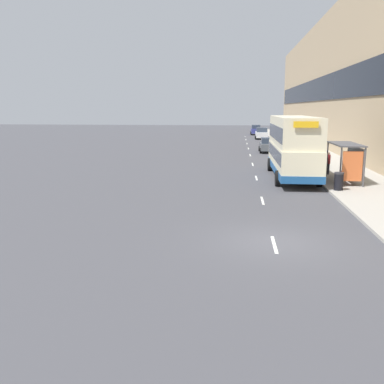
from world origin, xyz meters
TOP-DOWN VIEW (x-y plane):
  - ground_plane at (0.00, 0.00)m, footprint 220.00×220.00m
  - pavement at (6.50, 38.50)m, footprint 5.00×93.00m
  - terrace_facade at (10.49, 38.50)m, footprint 3.10×93.00m
  - lane_mark_0 at (0.00, -0.33)m, footprint 0.12×2.00m
  - lane_mark_1 at (0.00, 7.22)m, footprint 0.12×2.00m
  - lane_mark_2 at (0.00, 14.77)m, footprint 0.12×2.00m
  - lane_mark_3 at (0.00, 22.32)m, footprint 0.12×2.00m
  - lane_mark_4 at (0.00, 29.87)m, footprint 0.12×2.00m
  - lane_mark_5 at (0.00, 37.42)m, footprint 0.12×2.00m
  - lane_mark_6 at (0.00, 44.97)m, footprint 0.12×2.00m
  - lane_mark_7 at (0.00, 52.52)m, footprint 0.12×2.00m
  - lane_mark_8 at (0.00, 60.07)m, footprint 0.12×2.00m
  - bus_shelter at (5.77, 12.90)m, footprint 1.60×4.20m
  - double_decker_bus_near at (2.47, 14.98)m, footprint 2.85×10.54m
  - car_0 at (2.04, 65.37)m, footprint 1.91×3.88m
  - car_1 at (2.13, 32.97)m, footprint 2.09×3.98m
  - car_2 at (2.49, 53.95)m, footprint 2.04×3.95m
  - pedestrian_1 at (4.71, 16.87)m, footprint 0.35×0.35m
  - pedestrian_2 at (5.18, 16.25)m, footprint 0.32×0.32m
  - pedestrian_4 at (4.59, 17.97)m, footprint 0.34×0.34m
  - litter_bin at (4.55, 9.99)m, footprint 0.55×0.55m

SIDE VIEW (x-z plane):
  - ground_plane at x=0.00m, z-range 0.00..0.00m
  - lane_mark_0 at x=0.00m, z-range 0.00..0.01m
  - lane_mark_1 at x=0.00m, z-range 0.00..0.01m
  - lane_mark_2 at x=0.00m, z-range 0.00..0.01m
  - lane_mark_3 at x=0.00m, z-range 0.00..0.01m
  - lane_mark_4 at x=0.00m, z-range 0.00..0.01m
  - lane_mark_5 at x=0.00m, z-range 0.00..0.01m
  - lane_mark_6 at x=0.00m, z-range 0.00..0.01m
  - lane_mark_7 at x=0.00m, z-range 0.00..0.01m
  - lane_mark_8 at x=0.00m, z-range 0.00..0.01m
  - pavement at x=6.50m, z-range 0.00..0.14m
  - litter_bin at x=4.55m, z-range 0.14..1.19m
  - car_1 at x=2.13m, z-range 0.00..1.65m
  - car_0 at x=2.04m, z-range -0.02..1.81m
  - car_2 at x=2.49m, z-range -0.02..1.82m
  - pedestrian_2 at x=5.18m, z-range 0.16..1.79m
  - pedestrian_4 at x=4.59m, z-range 0.16..1.88m
  - pedestrian_1 at x=4.71m, z-range 0.16..1.91m
  - bus_shelter at x=5.77m, z-range 0.64..3.12m
  - double_decker_bus_near at x=2.47m, z-range 0.13..4.43m
  - terrace_facade at x=10.49m, z-range -0.01..16.15m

